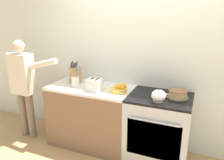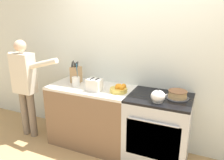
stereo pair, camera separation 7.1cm
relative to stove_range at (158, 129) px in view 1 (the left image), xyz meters
name	(u,v)px [view 1 (the left image)]	position (x,y,z in m)	size (l,w,h in m)	color
wall_back	(145,59)	(-0.30, 0.34, 0.85)	(8.00, 0.04, 2.60)	silver
counter_cabinet	(91,116)	(-1.00, 0.00, 0.00)	(1.20, 0.64, 0.91)	brown
stove_range	(158,129)	(0.00, 0.00, 0.00)	(0.79, 0.67, 0.91)	#B7BABF
layer_cake	(178,94)	(0.20, 0.05, 0.50)	(0.28, 0.28, 0.10)	#4C4C51
tea_kettle	(159,96)	(0.01, -0.17, 0.52)	(0.21, 0.17, 0.17)	white
knife_block	(75,75)	(-1.29, 0.09, 0.58)	(0.13, 0.14, 0.33)	tan
utensil_crock	(75,81)	(-1.20, -0.06, 0.53)	(0.11, 0.11, 0.33)	silver
fruit_bowl	(119,89)	(-0.54, -0.04, 0.50)	(0.23, 0.23, 0.12)	gold
toaster	(94,85)	(-0.86, -0.12, 0.53)	(0.20, 0.16, 0.17)	silver
person_baker	(23,82)	(-2.02, -0.22, 0.46)	(0.90, 0.20, 1.55)	#7A6B5B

